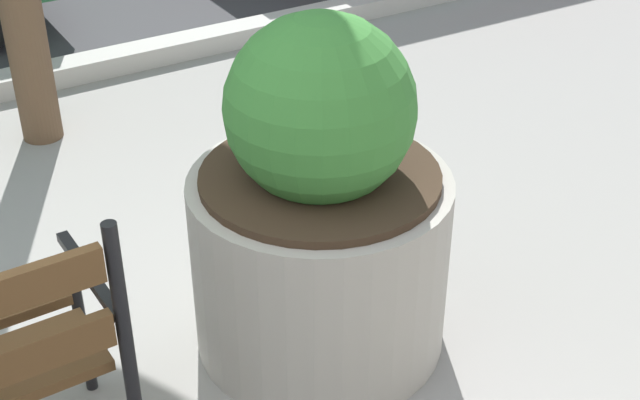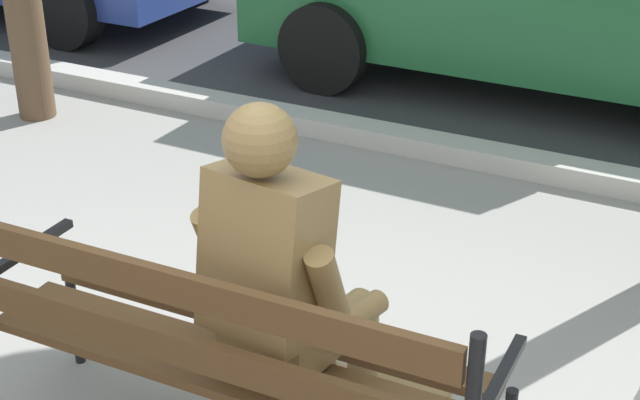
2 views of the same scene
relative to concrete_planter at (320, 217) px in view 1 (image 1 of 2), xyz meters
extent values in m
cylinder|color=black|center=(-0.83, 0.18, -0.31)|extent=(0.04, 0.04, 0.45)
cylinder|color=black|center=(-0.82, -0.29, -0.06)|extent=(0.04, 0.04, 0.95)
cube|color=black|center=(-0.83, -0.02, 0.09)|extent=(0.04, 0.48, 0.03)
cylinder|color=#A8A399|center=(0.00, 0.00, -0.19)|extent=(0.92, 0.92, 0.68)
cylinder|color=#38281C|center=(0.00, 0.00, 0.16)|extent=(0.83, 0.83, 0.03)
sphere|color=#387A33|center=(0.00, 0.00, 0.42)|extent=(0.64, 0.64, 0.64)
camera|label=1|loc=(-1.37, -2.24, 1.70)|focal=50.65mm
camera|label=2|loc=(-0.27, -2.24, 1.78)|focal=53.50mm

